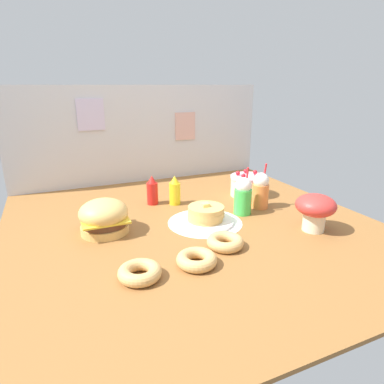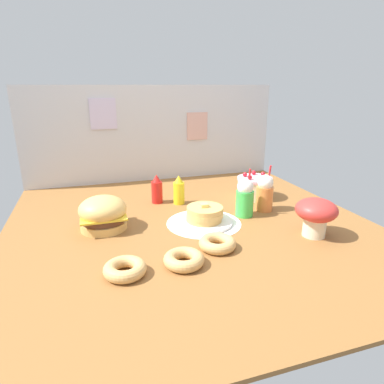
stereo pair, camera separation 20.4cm
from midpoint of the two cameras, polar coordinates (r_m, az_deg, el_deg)
name	(u,v)px [view 2 (the right image)]	position (r m, az deg, el deg)	size (l,w,h in m)	color
ground_plane	(192,227)	(2.00, 2.98, -6.15)	(2.18, 2.18, 0.02)	brown
back_wall	(154,134)	(2.90, -4.53, 10.04)	(2.18, 0.04, 0.81)	silver
doily_mat	(204,223)	(2.04, 4.94, -5.41)	(0.46, 0.46, 0.00)	white
burger	(103,213)	(1.97, -12.34, -3.72)	(0.28, 0.28, 0.20)	#DBA859
pancake_stack	(204,216)	(2.02, 5.05, -4.22)	(0.36, 0.36, 0.12)	white
layer_cake	(254,187)	(2.53, 13.05, 0.80)	(0.26, 0.26, 0.19)	beige
ketchup_bottle	(157,190)	(2.35, -3.65, 0.35)	(0.08, 0.08, 0.21)	red
mustard_bottle	(179,191)	(2.33, 0.22, 0.20)	(0.08, 0.08, 0.21)	yellow
cream_soda_cup	(245,198)	(2.15, 11.86, -1.03)	(0.11, 0.11, 0.31)	green
orange_float_cup	(265,193)	(2.27, 15.03, -0.20)	(0.11, 0.11, 0.31)	orange
donut_pink_glaze	(125,269)	(1.51, -7.71, -13.15)	(0.19, 0.19, 0.06)	tan
donut_chocolate	(184,259)	(1.58, 2.37, -11.66)	(0.19, 0.19, 0.06)	tan
donut_vanilla	(217,243)	(1.73, 7.85, -8.86)	(0.19, 0.19, 0.06)	tan
mushroom_stool	(316,213)	(1.98, 23.52, -3.47)	(0.23, 0.23, 0.22)	beige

